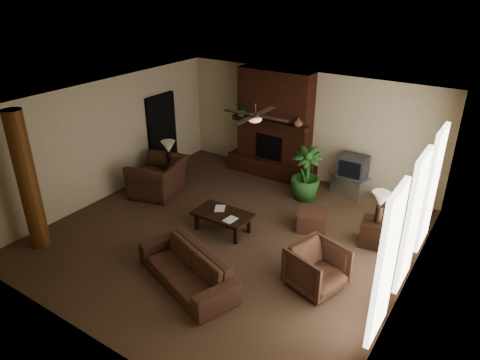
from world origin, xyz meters
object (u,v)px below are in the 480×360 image
Objects in this scene: armchair_right at (317,266)px; lamp_left at (168,149)px; coffee_table at (223,215)px; tv_stand at (350,185)px; floor_plant at (305,184)px; floor_vase at (307,167)px; side_table_right at (374,233)px; side_table_left at (171,175)px; armchair_left at (158,172)px; lamp_right at (381,202)px; sofa at (186,263)px; log_column at (27,182)px; ottoman at (312,220)px.

lamp_left is (-4.82, 1.68, 0.56)m from armchair_right.
lamp_left is (-2.41, 1.07, 0.63)m from coffee_table.
tv_stand is 0.65× the size of floor_plant.
coffee_table is at bearing -97.97° from floor_vase.
lamp_left reaches higher than coffee_table.
side_table_left is at bearing -178.20° from side_table_right.
floor_vase is at bearing 44.97° from armchair_right.
armchair_right is at bearing -61.90° from tv_stand.
armchair_right is (4.76, -1.21, -0.13)m from armchair_left.
side_table_left is 0.85× the size of lamp_right.
sofa is at bearing -87.23° from tv_stand.
lamp_right is at bearing 81.01° from armchair_left.
side_table_left is at bearing 84.24° from log_column.
armchair_right is at bearing -14.20° from coffee_table.
log_column is 6.01m from floor_plant.
floor_plant is at bearing -120.25° from tv_stand.
log_column reaches higher than tv_stand.
lamp_left is at bearing 155.33° from sofa.
log_column is at bearing -140.19° from ottoman.
armchair_left is 3.93m from ottoman.
ottoman is (4.28, 3.57, -1.20)m from log_column.
tv_stand is at bearing 86.97° from ottoman.
side_table_right is at bearing 33.44° from log_column.
lamp_right is (0.04, -0.03, 0.73)m from side_table_right.
armchair_left reaches higher than sofa.
log_column is 4.67× the size of ottoman.
lamp_left is at bearing -137.01° from tv_stand.
tv_stand is 1.55× the size of side_table_right.
armchair_right is at bearing -19.35° from side_table_left.
side_table_left is (-4.81, 1.69, -0.16)m from armchair_right.
floor_plant is 2.37× the size of side_table_left.
coffee_table reaches higher than ottoman.
lamp_left is at bearing 87.73° from armchair_right.
armchair_left is at bearing 82.42° from log_column.
armchair_right is at bearing -103.83° from lamp_right.
ottoman is (3.87, 0.53, -0.37)m from armchair_left.
lamp_left is (-0.01, -0.01, 0.73)m from side_table_left.
log_column is at bearing -138.48° from coffee_table.
lamp_right is (5.27, 0.14, 0.00)m from lamp_left.
side_table_right is at bearing 4.57° from armchair_right.
side_table_left is (-2.87, 2.82, -0.14)m from sofa.
floor_vase is (-1.98, 3.72, -0.01)m from armchair_right.
armchair_right reaches higher than floor_vase.
lamp_right reaches higher than floor_plant.
armchair_right is 1.60× the size of side_table_right.
lamp_right is (5.21, 0.61, 0.43)m from armchair_left.
side_table_left is (-3.19, -1.23, -0.09)m from floor_plant.
side_table_left is 0.73m from lamp_left.
coffee_table is (2.75, 2.44, -1.03)m from log_column.
armchair_right reaches higher than sofa.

